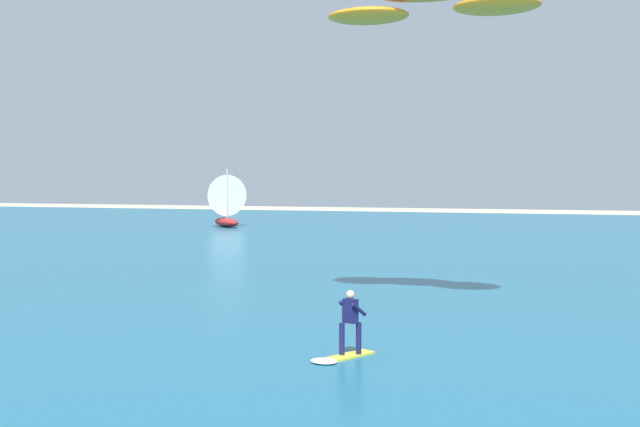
# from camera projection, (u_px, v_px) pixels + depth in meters

# --- Properties ---
(ocean) EXTENTS (160.00, 90.00, 0.10)m
(ocean) POSITION_uv_depth(u_px,v_px,m) (456.00, 244.00, 53.56)
(ocean) COLOR #1E607F
(ocean) RESTS_ON ground
(kitesurfer) EXTENTS (1.39, 2.00, 1.67)m
(kitesurfer) POSITION_uv_depth(u_px,v_px,m) (345.00, 334.00, 19.83)
(kitesurfer) COLOR yellow
(kitesurfer) RESTS_ON ocean
(kite) EXTENTS (7.39, 2.89, 1.10)m
(kite) POSITION_uv_depth(u_px,v_px,m) (431.00, 3.00, 26.62)
(kite) COLOR orange
(sailboat_mid_left) EXTENTS (4.59, 4.60, 5.20)m
(sailboat_mid_left) POSITION_uv_depth(u_px,v_px,m) (224.00, 200.00, 71.48)
(sailboat_mid_left) COLOR maroon
(sailboat_mid_left) RESTS_ON ocean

